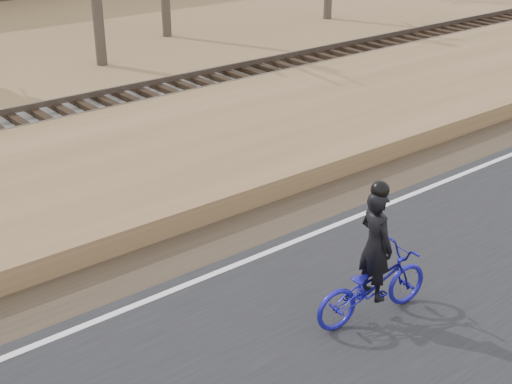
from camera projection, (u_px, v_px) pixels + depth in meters
ground at (435, 194)px, 14.53m from camera, size 120.00×120.00×0.00m
edge_line at (428, 188)px, 14.64m from camera, size 120.00×0.12×0.01m
shoulder at (391, 175)px, 15.37m from camera, size 120.00×1.60×0.04m
embankment at (298, 130)px, 17.42m from camera, size 120.00×5.00×0.44m
ballast at (208, 94)px, 20.11m from camera, size 120.00×3.00×0.45m
railroad at (208, 84)px, 19.98m from camera, size 120.00×2.40×0.29m
cyclist at (373, 276)px, 10.22m from camera, size 2.04×0.93×2.16m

